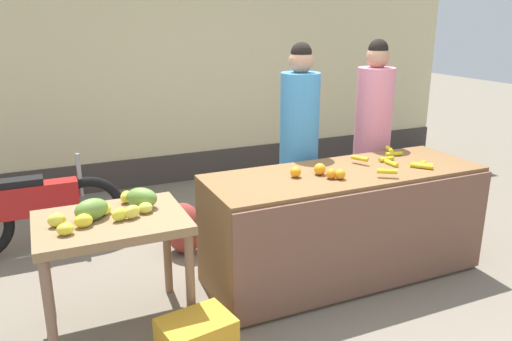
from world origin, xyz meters
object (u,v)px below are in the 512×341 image
at_px(parked_motorcycle, 32,211).
at_px(produce_sack, 184,228).
at_px(produce_crate, 197,338).
at_px(vendor_woman_blue_shirt, 299,148).
at_px(vendor_woman_pink_shirt, 372,139).

height_order(parked_motorcycle, produce_sack, parked_motorcycle).
bearing_deg(produce_crate, vendor_woman_blue_shirt, 41.11).
relative_size(vendor_woman_pink_shirt, parked_motorcycle, 1.16).
xyz_separation_m(parked_motorcycle, produce_crate, (0.88, -1.98, -0.27)).
xyz_separation_m(vendor_woman_blue_shirt, vendor_woman_pink_shirt, (0.78, -0.00, 0.01)).
bearing_deg(vendor_woman_blue_shirt, vendor_woman_pink_shirt, -0.09).
height_order(vendor_woman_blue_shirt, produce_crate, vendor_woman_blue_shirt).
height_order(vendor_woman_blue_shirt, produce_sack, vendor_woman_blue_shirt).
relative_size(vendor_woman_blue_shirt, produce_sack, 3.91).
bearing_deg(parked_motorcycle, produce_sack, -24.29).
distance_m(vendor_woman_blue_shirt, vendor_woman_pink_shirt, 0.78).
xyz_separation_m(produce_crate, produce_sack, (0.34, 1.43, 0.11)).
distance_m(vendor_woman_blue_shirt, produce_sack, 1.24).
height_order(produce_crate, produce_sack, produce_sack).
bearing_deg(parked_motorcycle, vendor_woman_pink_shirt, -15.18).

